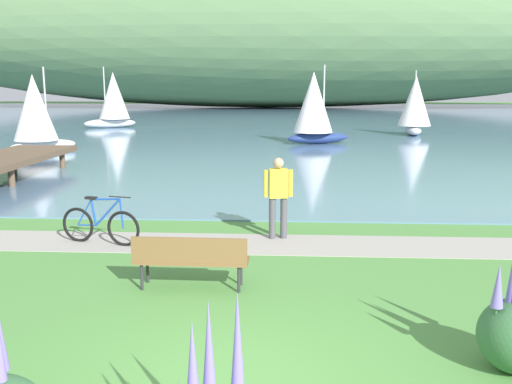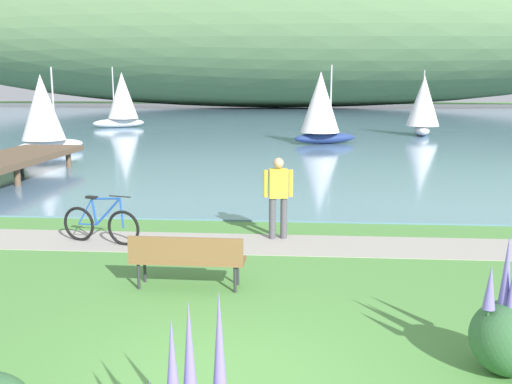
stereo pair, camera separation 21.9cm
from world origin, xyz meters
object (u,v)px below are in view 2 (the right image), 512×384
object	(u,v)px
sailboat_toward_hillside	(43,113)
sailboat_nearest_to_shore	(423,105)
sailboat_mid_bay	(122,99)
person_at_shoreline	(278,193)
sailboat_far_off	(321,107)
park_bench_near_camera	(187,257)
bicycle_leaning_near_bench	(101,224)

from	to	relation	value
sailboat_toward_hillside	sailboat_nearest_to_shore	bearing A→B (deg)	28.09
sailboat_mid_bay	sailboat_toward_hillside	xyz separation A→B (m)	(1.18, -15.53, -0.21)
person_at_shoreline	sailboat_toward_hillside	distance (m)	18.24
person_at_shoreline	sailboat_far_off	world-z (taller)	sailboat_far_off
park_bench_near_camera	person_at_shoreline	bearing A→B (deg)	66.68
park_bench_near_camera	bicycle_leaning_near_bench	world-z (taller)	bicycle_leaning_near_bench
sailboat_toward_hillside	sailboat_far_off	bearing A→B (deg)	20.27
park_bench_near_camera	person_at_shoreline	size ratio (longest dim) A/B	1.06
person_at_shoreline	sailboat_nearest_to_shore	distance (m)	25.88
park_bench_near_camera	sailboat_nearest_to_shore	xyz separation A→B (m)	(9.37, 27.61, 1.40)
park_bench_near_camera	sailboat_toward_hillside	xyz separation A→B (m)	(-10.15, 17.19, 1.37)
sailboat_nearest_to_shore	sailboat_far_off	xyz separation A→B (m)	(-6.51, -5.62, 0.07)
park_bench_near_camera	sailboat_mid_bay	distance (m)	34.67
sailboat_toward_hillside	park_bench_near_camera	bearing A→B (deg)	-59.43
person_at_shoreline	sailboat_toward_hillside	bearing A→B (deg)	129.00
sailboat_nearest_to_shore	sailboat_mid_bay	size ratio (longest dim) A/B	0.91
park_bench_near_camera	sailboat_far_off	size ratio (longest dim) A/B	0.44
park_bench_near_camera	sailboat_mid_bay	size ratio (longest dim) A/B	0.41
sailboat_nearest_to_shore	sailboat_far_off	distance (m)	8.60
sailboat_nearest_to_shore	sailboat_far_off	bearing A→B (deg)	-139.22
person_at_shoreline	bicycle_leaning_near_bench	bearing A→B (deg)	-170.45
sailboat_nearest_to_shore	sailboat_toward_hillside	distance (m)	22.13
sailboat_mid_bay	bicycle_leaning_near_bench	bearing A→B (deg)	-73.32
sailboat_mid_bay	sailboat_toward_hillside	distance (m)	15.58
park_bench_near_camera	sailboat_mid_bay	bearing A→B (deg)	109.10
bicycle_leaning_near_bench	sailboat_nearest_to_shore	distance (m)	27.77
sailboat_far_off	bicycle_leaning_near_bench	bearing A→B (deg)	-104.65
sailboat_mid_bay	sailboat_toward_hillside	world-z (taller)	sailboat_mid_bay
park_bench_near_camera	sailboat_toward_hillside	distance (m)	20.01
person_at_shoreline	sailboat_far_off	distance (m)	19.05
park_bench_near_camera	person_at_shoreline	distance (m)	3.34
bicycle_leaning_near_bench	sailboat_far_off	xyz separation A→B (m)	(5.11, 19.56, 1.60)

